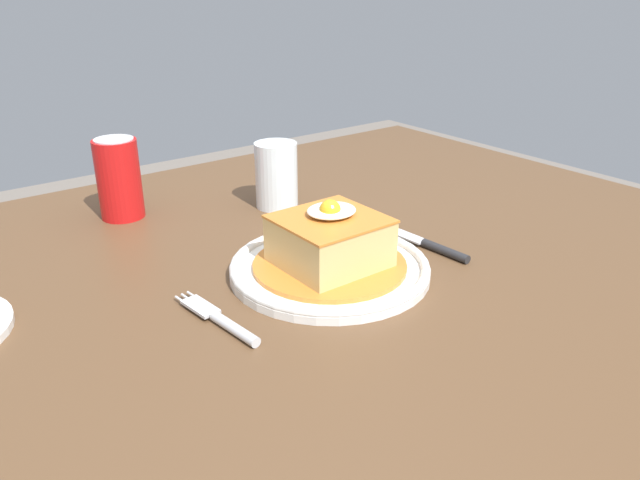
% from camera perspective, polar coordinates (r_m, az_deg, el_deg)
% --- Properties ---
extents(dining_table, '(1.21, 0.96, 0.76)m').
position_cam_1_polar(dining_table, '(0.90, 0.26, -7.38)').
color(dining_table, brown).
rests_on(dining_table, ground_plane).
extents(main_plate, '(0.25, 0.25, 0.02)m').
position_cam_1_polar(main_plate, '(0.78, 0.89, -2.55)').
color(main_plate, white).
rests_on(main_plate, dining_table).
extents(sandwich_meal, '(0.19, 0.19, 0.09)m').
position_cam_1_polar(sandwich_meal, '(0.77, 0.91, -0.35)').
color(sandwich_meal, orange).
rests_on(sandwich_meal, main_plate).
extents(fork, '(0.03, 0.14, 0.01)m').
position_cam_1_polar(fork, '(0.68, -8.92, -7.39)').
color(fork, silver).
rests_on(fork, dining_table).
extents(knife, '(0.03, 0.17, 0.01)m').
position_cam_1_polar(knife, '(0.86, 10.22, -0.50)').
color(knife, '#262628').
rests_on(knife, dining_table).
extents(soda_can, '(0.07, 0.07, 0.12)m').
position_cam_1_polar(soda_can, '(1.00, -18.03, 5.38)').
color(soda_can, red).
rests_on(soda_can, dining_table).
extents(drinking_glass, '(0.07, 0.07, 0.10)m').
position_cam_1_polar(drinking_glass, '(1.00, -4.02, 5.57)').
color(drinking_glass, '#3F2314').
rests_on(drinking_glass, dining_table).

